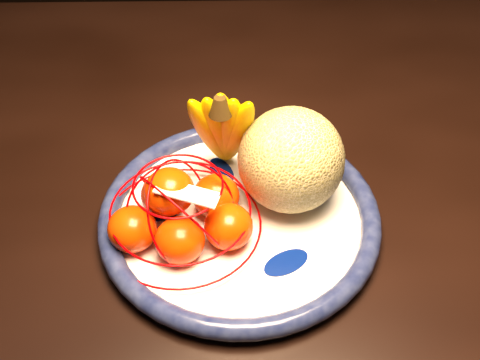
# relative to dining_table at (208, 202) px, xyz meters

# --- Properties ---
(dining_table) EXTENTS (1.62, 1.04, 0.78)m
(dining_table) POSITION_rel_dining_table_xyz_m (0.00, 0.00, 0.00)
(dining_table) COLOR black
(dining_table) RESTS_ON ground
(fruit_bowl) EXTENTS (0.35, 0.35, 0.03)m
(fruit_bowl) POSITION_rel_dining_table_xyz_m (0.05, -0.11, 0.10)
(fruit_bowl) COLOR white
(fruit_bowl) RESTS_ON dining_table
(cantaloupe) EXTENTS (0.13, 0.13, 0.13)m
(cantaloupe) POSITION_rel_dining_table_xyz_m (0.11, -0.07, 0.16)
(cantaloupe) COLOR olive
(cantaloupe) RESTS_ON fruit_bowl
(banana_bunch) EXTENTS (0.11, 0.10, 0.16)m
(banana_bunch) POSITION_rel_dining_table_xyz_m (0.03, -0.04, 0.18)
(banana_bunch) COLOR #E1C902
(banana_bunch) RESTS_ON fruit_bowl
(mandarin_bag) EXTENTS (0.20, 0.20, 0.12)m
(mandarin_bag) POSITION_rel_dining_table_xyz_m (-0.01, -0.14, 0.13)
(mandarin_bag) COLOR #FF3A06
(mandarin_bag) RESTS_ON fruit_bowl
(price_tag) EXTENTS (0.08, 0.04, 0.01)m
(price_tag) POSITION_rel_dining_table_xyz_m (-0.00, -0.15, 0.18)
(price_tag) COLOR white
(price_tag) RESTS_ON mandarin_bag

